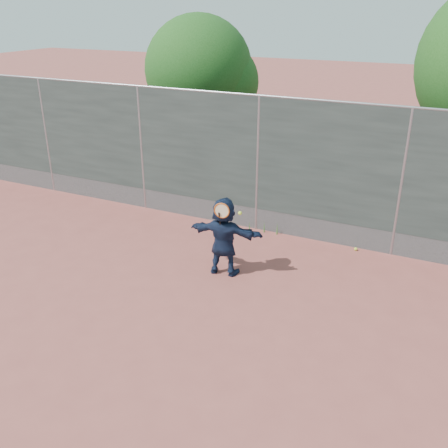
% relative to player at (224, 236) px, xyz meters
% --- Properties ---
extents(ground, '(80.00, 80.00, 0.00)m').
position_rel_player_xyz_m(ground, '(-0.21, -1.34, -0.76)').
color(ground, '#9E4C42').
rests_on(ground, ground).
extents(player, '(1.45, 0.60, 1.52)m').
position_rel_player_xyz_m(player, '(0.00, 0.00, 0.00)').
color(player, '#16233E').
rests_on(player, ground).
extents(ball_ground, '(0.07, 0.07, 0.07)m').
position_rel_player_xyz_m(ball_ground, '(2.10, 2.01, -0.73)').
color(ball_ground, '#CAE833').
rests_on(ball_ground, ground).
extents(fence, '(20.00, 0.06, 3.03)m').
position_rel_player_xyz_m(fence, '(-0.21, 2.16, 0.82)').
color(fence, '#38423D').
rests_on(fence, ground).
extents(swing_action, '(0.50, 0.16, 0.51)m').
position_rel_player_xyz_m(swing_action, '(0.08, -0.19, 0.59)').
color(swing_action, '#C25012').
rests_on(swing_action, ground).
extents(tree_left, '(3.15, 3.00, 4.53)m').
position_rel_player_xyz_m(tree_left, '(-3.06, 5.21, 2.18)').
color(tree_left, '#382314').
rests_on(tree_left, ground).
extents(weed_clump, '(0.68, 0.07, 0.30)m').
position_rel_player_xyz_m(weed_clump, '(0.08, 2.04, -0.63)').
color(weed_clump, '#387226').
rests_on(weed_clump, ground).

